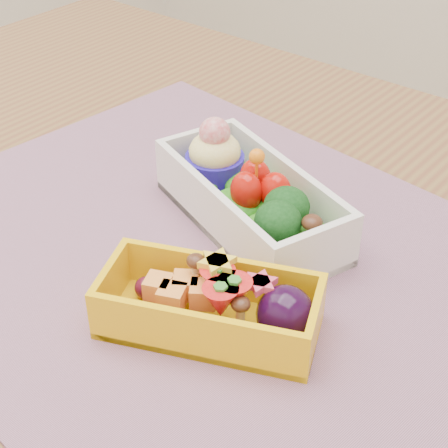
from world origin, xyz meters
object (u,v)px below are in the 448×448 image
Objects in this scene: placemat at (213,262)px; bento_yellow at (214,305)px; table at (238,366)px; bento_white at (250,198)px.

bento_yellow reaches higher than placemat.
bento_yellow is at bearing -69.11° from table.
placemat is 0.07m from bento_white.
bento_yellow is (0.06, -0.12, -0.00)m from bento_white.
bento_yellow reaches higher than table.
placemat is 0.08m from bento_yellow.
table is 7.20× the size of bento_yellow.
table is 0.10m from placemat.
placemat is 2.71× the size of bento_white.
table is at bearing 87.62° from bento_yellow.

